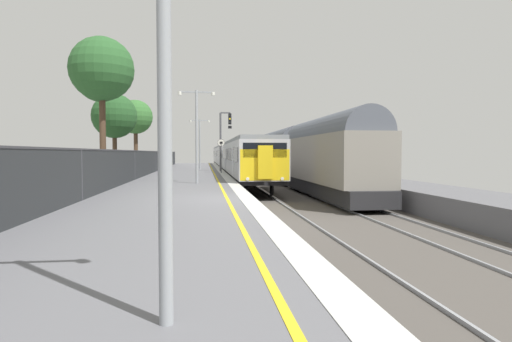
# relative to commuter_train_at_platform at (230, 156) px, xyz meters

# --- Properties ---
(ground) EXTENTS (17.40, 110.00, 1.21)m
(ground) POSITION_rel_commuter_train_at_platform_xyz_m (0.54, -37.46, -1.88)
(ground) COLOR slate
(commuter_train_at_platform) EXTENTS (2.83, 60.89, 3.81)m
(commuter_train_at_platform) POSITION_rel_commuter_train_at_platform_xyz_m (0.00, 0.00, 0.00)
(commuter_train_at_platform) COLOR #B7B7BC
(commuter_train_at_platform) RESTS_ON ground
(freight_train_adjacent_track) EXTENTS (2.60, 44.89, 4.76)m
(freight_train_adjacent_track) POSITION_rel_commuter_train_at_platform_xyz_m (4.00, -13.23, 0.34)
(freight_train_adjacent_track) COLOR #232326
(freight_train_adjacent_track) RESTS_ON ground
(signal_gantry) EXTENTS (1.10, 0.24, 5.37)m
(signal_gantry) POSITION_rel_commuter_train_at_platform_xyz_m (-1.49, -13.89, 2.07)
(signal_gantry) COLOR #47474C
(signal_gantry) RESTS_ON ground
(speed_limit_sign) EXTENTS (0.59, 0.08, 2.80)m
(speed_limit_sign) POSITION_rel_commuter_train_at_platform_xyz_m (-1.85, -17.62, 0.51)
(speed_limit_sign) COLOR #59595B
(speed_limit_sign) RESTS_ON ground
(platform_lamp_mid) EXTENTS (2.00, 0.20, 5.09)m
(platform_lamp_mid) POSITION_rel_commuter_train_at_platform_xyz_m (-3.66, -29.35, 1.77)
(platform_lamp_mid) COLOR #93999E
(platform_lamp_mid) RESTS_ON ground
(platform_lamp_far) EXTENTS (2.00, 0.20, 5.01)m
(platform_lamp_far) POSITION_rel_commuter_train_at_platform_xyz_m (-3.66, -9.80, 1.73)
(platform_lamp_far) COLOR #93999E
(platform_lamp_far) RESTS_ON ground
(platform_back_fence) EXTENTS (0.07, 99.00, 1.83)m
(platform_back_fence) POSITION_rel_commuter_train_at_platform_xyz_m (-7.55, -37.46, -0.31)
(platform_back_fence) COLOR #282B2D
(platform_back_fence) RESTS_ON ground
(background_tree_left) EXTENTS (3.31, 3.31, 6.84)m
(background_tree_left) POSITION_rel_commuter_train_at_platform_xyz_m (-9.94, -9.89, 3.78)
(background_tree_left) COLOR #473323
(background_tree_left) RESTS_ON ground
(background_tree_centre) EXTENTS (3.33, 3.33, 6.10)m
(background_tree_centre) POSITION_rel_commuter_train_at_platform_xyz_m (-9.82, -19.83, 3.08)
(background_tree_centre) COLOR #473323
(background_tree_centre) RESTS_ON ground
(background_tree_right) EXTENTS (3.97, 3.97, 8.88)m
(background_tree_right) POSITION_rel_commuter_train_at_platform_xyz_m (-9.61, -25.13, 5.44)
(background_tree_right) COLOR #473323
(background_tree_right) RESTS_ON ground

